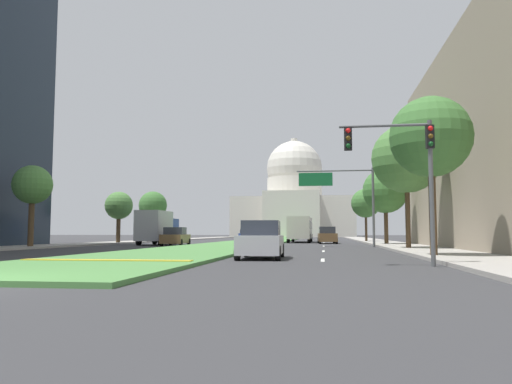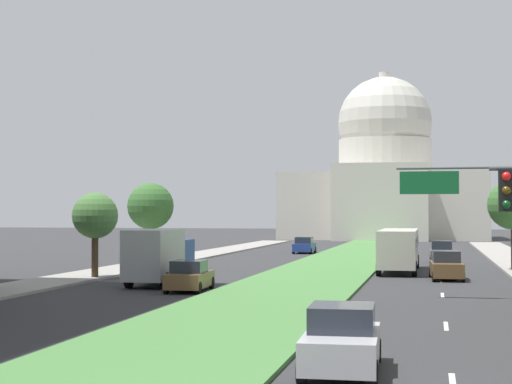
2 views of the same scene
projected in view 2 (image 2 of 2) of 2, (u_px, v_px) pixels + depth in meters
The scene contains 15 objects.
ground_plane at pixel (344, 260), 70.96m from camera, with size 273.61×273.61×0.00m, color #333335.
grass_median at pixel (336, 264), 64.89m from camera, with size 7.33×111.93×0.14m, color #4C8442.
lane_dashes_right at pixel (440, 273), 55.66m from camera, with size 0.16×77.58×0.01m.
sidewalk_left at pixel (138, 266), 61.87m from camera, with size 4.00×111.93×0.15m, color #9E9991.
capitol_building at pixel (385, 179), 131.30m from camera, with size 31.67×26.66×26.94m.
overhead_guide_sign at pixel (478, 202), 38.74m from camera, with size 6.34×0.20×6.50m.
street_tree_left_far at pixel (95, 216), 50.74m from camera, with size 2.87×2.87×5.40m.
street_tree_left_distant at pixel (150, 207), 63.19m from camera, with size 3.61×3.61×6.48m.
sedan_lead_stopped at pixel (342, 341), 21.27m from camera, with size 2.11×4.27×1.73m.
sedan_midblock at pixel (190, 277), 43.06m from camera, with size 2.16×4.24×1.64m.
sedan_distant at pixel (446, 266), 50.54m from camera, with size 2.13×4.74×1.78m.
sedan_far_horizon at pixel (442, 253), 66.56m from camera, with size 1.94×4.44×1.85m.
sedan_very_far at pixel (304, 246), 83.14m from camera, with size 1.96×4.27×1.67m.
box_truck_delivery at pixel (159, 256), 46.56m from camera, with size 2.40×6.40×3.20m.
city_bus at pixel (399, 246), 57.29m from camera, with size 2.62×11.00×2.95m.
Camera 2 is at (7.58, -8.92, 4.16)m, focal length 57.17 mm.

